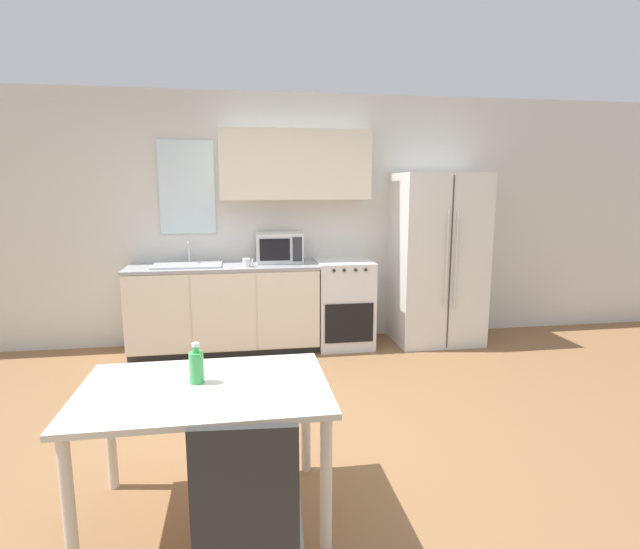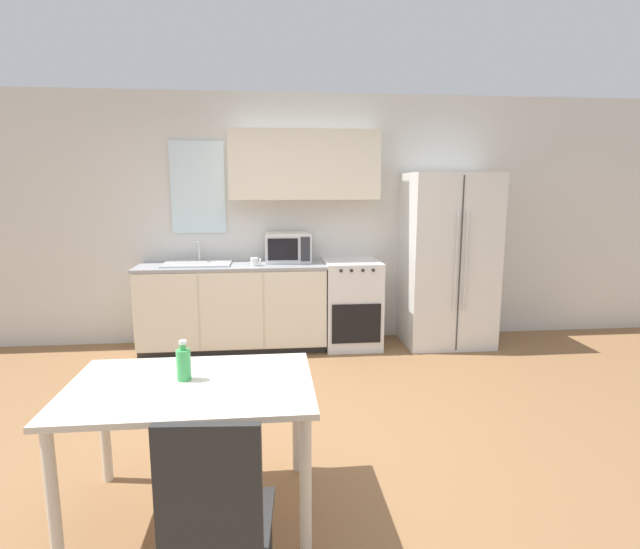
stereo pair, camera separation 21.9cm
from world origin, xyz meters
name	(u,v)px [view 1 (the left image)]	position (x,y,z in m)	size (l,w,h in m)	color
ground_plane	(278,445)	(0.00, 0.00, 0.00)	(12.00, 12.00, 0.00)	olive
wall_back	(264,212)	(0.05, 2.38, 1.44)	(12.00, 0.38, 2.70)	silver
kitchen_counter	(225,308)	(-0.38, 2.07, 0.46)	(1.94, 0.63, 0.92)	#333333
oven_range	(343,303)	(0.88, 2.06, 0.47)	(0.59, 0.64, 0.93)	white
refrigerator	(437,259)	(1.93, 2.03, 0.93)	(0.93, 0.73, 1.86)	silver
kitchen_sink	(188,264)	(-0.74, 2.08, 0.93)	(0.69, 0.45, 0.23)	#B7BABC
microwave	(279,248)	(0.20, 2.17, 1.07)	(0.49, 0.35, 0.31)	silver
coffee_mug	(247,262)	(-0.14, 1.93, 0.96)	(0.11, 0.08, 0.08)	white
dining_table	(205,404)	(-0.41, -0.68, 0.63)	(1.24, 0.83, 0.72)	beige
dining_chair_near	(248,518)	(-0.21, -1.48, 0.54)	(0.43, 0.43, 0.93)	#282828
drink_bottle	(196,366)	(-0.45, -0.63, 0.81)	(0.07, 0.07, 0.21)	#3FB259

